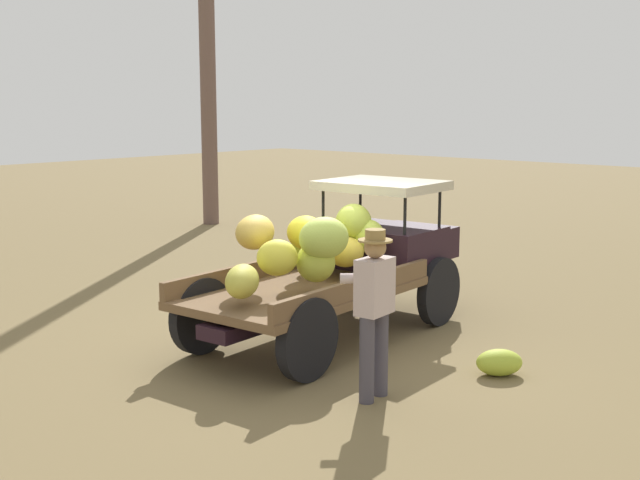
% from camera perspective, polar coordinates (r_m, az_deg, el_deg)
% --- Properties ---
extents(ground_plane, '(60.00, 60.00, 0.00)m').
position_cam_1_polar(ground_plane, '(10.17, -0.56, -7.20)').
color(ground_plane, olive).
extents(truck, '(4.54, 2.01, 1.90)m').
position_cam_1_polar(truck, '(10.45, 1.67, -1.18)').
color(truck, black).
rests_on(truck, ground).
extents(farmer, '(0.52, 0.48, 1.72)m').
position_cam_1_polar(farmer, '(8.10, 3.77, -4.41)').
color(farmer, '#44404B').
rests_on(farmer, ground).
extents(loose_banana_bunch, '(0.62, 0.59, 0.30)m').
position_cam_1_polar(loose_banana_bunch, '(9.20, 12.38, -8.33)').
color(loose_banana_bunch, '#A8BD35').
rests_on(loose_banana_bunch, ground).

